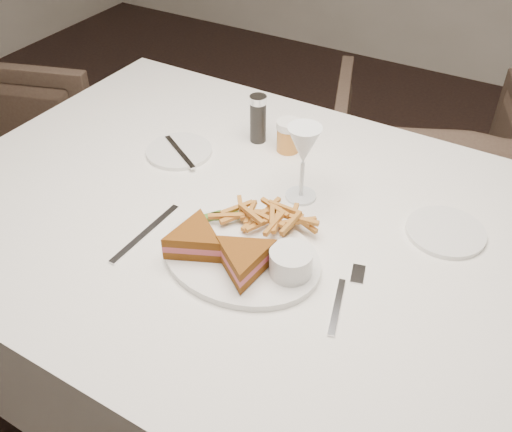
{
  "coord_description": "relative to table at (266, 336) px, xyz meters",
  "views": [
    {
      "loc": [
        0.6,
        -0.84,
        1.52
      ],
      "look_at": [
        0.17,
        -0.08,
        0.8
      ],
      "focal_mm": 40.0,
      "sensor_mm": 36.0,
      "label": 1
    }
  ],
  "objects": [
    {
      "name": "chair_far",
      "position": [
        0.1,
        0.99,
        -0.03
      ],
      "size": [
        0.83,
        0.8,
        0.68
      ],
      "primitive_type": "imported",
      "rotation": [
        0.0,
        0.0,
        3.48
      ],
      "color": "#47362B",
      "rests_on": "ground"
    },
    {
      "name": "table_setting",
      "position": [
        -0.0,
        -0.03,
        0.41
      ],
      "size": [
        0.81,
        0.6,
        0.18
      ],
      "color": "white",
      "rests_on": "table"
    },
    {
      "name": "table",
      "position": [
        0.0,
        0.0,
        0.0
      ],
      "size": [
        1.52,
        1.03,
        0.75
      ],
      "primitive_type": "cube",
      "rotation": [
        0.0,
        0.0,
        -0.02
      ],
      "color": "white",
      "rests_on": "ground"
    },
    {
      "name": "ground",
      "position": [
        -0.17,
        0.03,
        -0.38
      ],
      "size": [
        5.0,
        5.0,
        0.0
      ],
      "primitive_type": "plane",
      "color": "black",
      "rests_on": "ground"
    }
  ]
}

